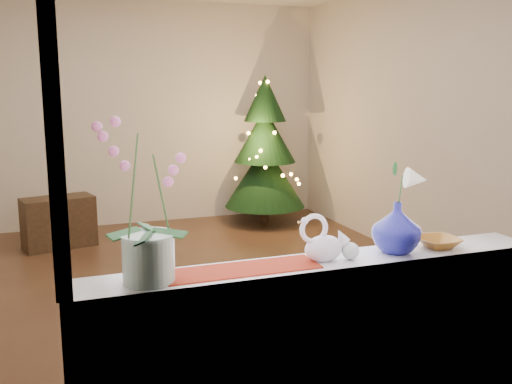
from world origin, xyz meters
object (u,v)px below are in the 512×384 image
at_px(blue_vase, 397,224).
at_px(amber_dish, 438,243).
at_px(paperweight, 350,251).
at_px(swan, 324,238).
at_px(xmas_tree, 265,150).
at_px(orchid_pot, 146,201).
at_px(side_table, 59,222).

distance_m(blue_vase, amber_dish, 0.26).
relative_size(paperweight, amber_dish, 0.46).
xyz_separation_m(swan, amber_dish, (0.61, 0.00, -0.08)).
bearing_deg(swan, paperweight, -35.74).
relative_size(amber_dish, xmas_tree, 0.09).
height_order(orchid_pot, blue_vase, orchid_pot).
relative_size(blue_vase, amber_dish, 1.60).
bearing_deg(orchid_pot, amber_dish, 0.54).
relative_size(paperweight, side_table, 0.11).
distance_m(blue_vase, paperweight, 0.28).
bearing_deg(blue_vase, paperweight, -173.66).
bearing_deg(xmas_tree, amber_dish, -100.11).
distance_m(swan, xmas_tree, 4.54).
relative_size(swan, xmas_tree, 0.13).
xyz_separation_m(swan, paperweight, (0.12, -0.02, -0.06)).
height_order(xmas_tree, side_table, xmas_tree).
bearing_deg(swan, blue_vase, -23.75).
xyz_separation_m(blue_vase, amber_dish, (0.24, -0.00, -0.12)).
distance_m(amber_dish, side_table, 4.42).
bearing_deg(paperweight, swan, 168.65).
relative_size(swan, side_table, 0.34).
distance_m(orchid_pot, amber_dish, 1.42).
xyz_separation_m(orchid_pot, paperweight, (0.90, -0.01, -0.29)).
relative_size(xmas_tree, side_table, 2.54).
distance_m(orchid_pot, paperweight, 0.94).
xyz_separation_m(blue_vase, paperweight, (-0.26, -0.03, -0.10)).
relative_size(blue_vase, paperweight, 3.49).
distance_m(swan, blue_vase, 0.38).
bearing_deg(xmas_tree, paperweight, -106.21).
bearing_deg(orchid_pot, blue_vase, 0.76).
distance_m(swan, amber_dish, 0.62).
distance_m(swan, side_table, 4.24).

